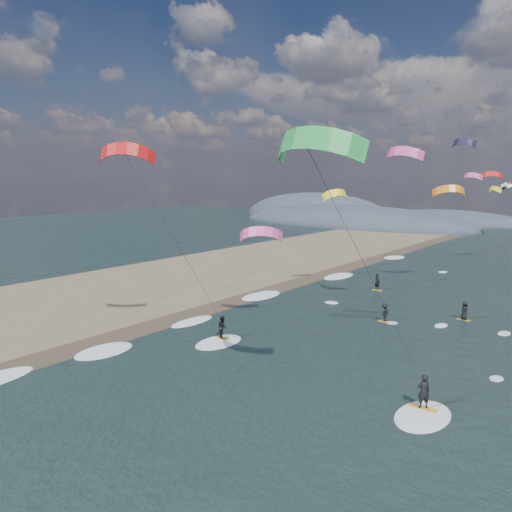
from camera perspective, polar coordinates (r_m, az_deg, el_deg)
The scene contains 9 objects.
ground at distance 26.93m, azimuth -15.09°, elevation -18.42°, with size 260.00×260.00×0.00m, color black.
sand_strip at distance 51.13m, azimuth -22.27°, elevation -5.48°, with size 26.00×240.00×0.00m, color brown.
wet_sand_strip at distance 41.41m, azimuth -13.94°, elevation -8.43°, with size 3.00×240.00×0.00m, color #382D23.
coastal_hills at distance 138.28m, azimuth 10.45°, elevation 3.91°, with size 80.00×41.00×15.00m.
kitesurfer_near_a at distance 23.34m, azimuth 8.13°, elevation 7.12°, with size 7.94×8.48×15.02m.
kitesurfer_near_b at distance 35.54m, azimuth -11.52°, elevation 5.09°, with size 7.13×9.10×15.09m.
far_kitesurfers at distance 47.83m, azimuth 16.75°, elevation -5.13°, with size 11.87×11.54×1.86m.
bg_kite_field at distance 69.08m, azimuth 22.00°, elevation 8.20°, with size 14.07×78.95×9.84m.
shoreline_surf at distance 43.48m, azimuth -7.98°, elevation -7.40°, with size 2.40×79.40×0.11m.
Camera 1 is at (19.48, -13.92, 12.34)m, focal length 35.00 mm.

